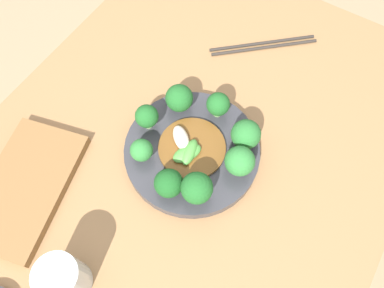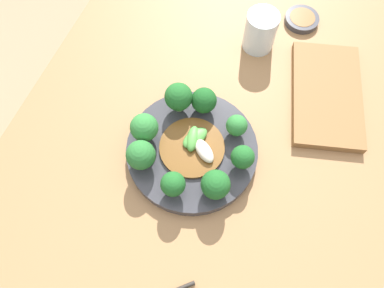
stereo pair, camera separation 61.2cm
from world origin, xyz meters
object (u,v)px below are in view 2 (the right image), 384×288
Objects in this scene: broccoli_southeast at (237,126)px; sauce_dish at (302,19)px; broccoli_northeast at (179,97)px; stirfry_center at (194,145)px; broccoli_southwest at (216,185)px; plate at (192,150)px; broccoli_north at (144,128)px; broccoli_east at (204,101)px; drinking_glass at (260,31)px; cutting_board at (327,95)px; broccoli_northwest at (141,155)px; broccoli_south at (243,157)px; broccoli_west at (173,184)px.

broccoli_southeast is 0.36m from sauce_dish.
stirfry_center is (-0.07, -0.06, -0.03)m from broccoli_northeast.
broccoli_southwest is 0.10m from stirfry_center.
broccoli_north is at bearing 94.86° from plate.
stirfry_center is at bearing -171.80° from broccoli_east.
cutting_board is at bearing -115.11° from drinking_glass.
broccoli_northwest reaches higher than broccoli_southwest.
drinking_glass reaches higher than broccoli_northwest.
broccoli_south is 0.10m from stirfry_center.
plate is 0.11m from broccoli_northwest.
broccoli_south is at bearing -91.26° from stirfry_center.
broccoli_southwest is (-0.07, -0.07, 0.05)m from plate.
broccoli_south is 0.42m from sauce_dish.
broccoli_southwest is 0.34m from cutting_board.
cutting_board is at bearing -35.41° from broccoli_west.
broccoli_west is 0.88× the size of broccoli_north.
sauce_dish is at bearing -13.97° from broccoli_west.
broccoli_northwest is at bearing 161.62° from drinking_glass.
stirfry_center is at bearing 132.25° from broccoli_southeast.
broccoli_north is 0.10m from stirfry_center.
broccoli_east is 0.08m from broccoli_southeast.
broccoli_south is at bearing -23.56° from broccoli_southwest.
broccoli_northeast is 0.09m from broccoli_north.
broccoli_south is 0.07m from broccoli_southeast.
broccoli_north is at bearing 152.55° from sauce_dish.
plate is 4.46× the size of broccoli_west.
broccoli_west is 0.10m from stirfry_center.
broccoli_west is at bearing 173.35° from drinking_glass.
broccoli_northeast is at bearing -23.91° from broccoli_north.
broccoli_southwest is at bearing -69.49° from broccoli_west.
broccoli_south is (0.00, -0.10, 0.05)m from plate.
broccoli_south is at bearing -46.98° from broccoli_west.
plate is 0.11m from broccoli_south.
broccoli_east is 0.46× the size of stirfry_center.
broccoli_southwest reaches higher than broccoli_west.
broccoli_west is at bearing 177.12° from stirfry_center.
drinking_glass is 0.32× the size of cutting_board.
broccoli_northwest is at bearing 128.98° from stirfry_center.
sauce_dish is at bearing -3.42° from broccoli_south.
plate is 3.26× the size of sauce_dish.
plate is at bearing 171.67° from drinking_glass.
drinking_glass is at bearing -14.08° from broccoli_east.
broccoli_northeast is at bearing 84.23° from broccoli_southeast.
broccoli_north is 0.23× the size of cutting_board.
broccoli_northeast is at bearing 39.94° from stirfry_center.
sauce_dish is 0.22m from cutting_board.
stirfry_center is (0.07, 0.07, -0.03)m from broccoli_southwest.
broccoli_north is 0.83× the size of sauce_dish.
broccoli_south is 0.07m from broccoli_southwest.
broccoli_west is 0.96× the size of broccoli_southwest.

